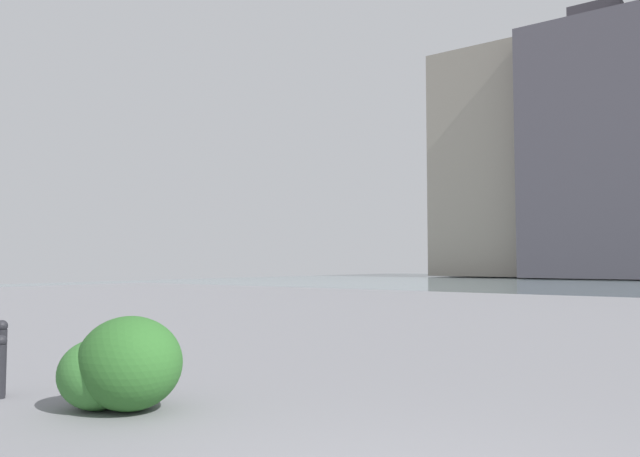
% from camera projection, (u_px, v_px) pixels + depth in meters
% --- Properties ---
extents(building_slab, '(13.93, 11.33, 27.87)m').
position_uv_depth(building_slab, '(601.00, 151.00, 61.11)').
color(building_slab, '#5B5660').
rests_on(building_slab, ground).
extents(building_annex, '(10.97, 14.46, 25.92)m').
position_uv_depth(building_annex, '(495.00, 168.00, 72.58)').
color(building_annex, '#9E9384').
rests_on(building_annex, ground).
extents(bollard_near, '(0.13, 0.13, 0.68)m').
position_uv_depth(bollard_near, '(0.00, 365.00, 6.45)').
color(bollard_near, '#232328').
rests_on(bollard_near, ground).
extents(bollard_mid, '(0.13, 0.13, 0.83)m').
position_uv_depth(bollard_mid, '(1.00, 356.00, 6.59)').
color(bollard_mid, '#232328').
rests_on(bollard_mid, ground).
extents(shrub_low, '(0.82, 0.74, 0.70)m').
position_uv_depth(shrub_low, '(97.00, 374.00, 5.95)').
color(shrub_low, '#387533').
rests_on(shrub_low, ground).
extents(shrub_round, '(1.09, 0.98, 0.93)m').
position_uv_depth(shrub_round, '(130.00, 363.00, 5.93)').
color(shrub_round, '#2D6628').
rests_on(shrub_round, ground).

